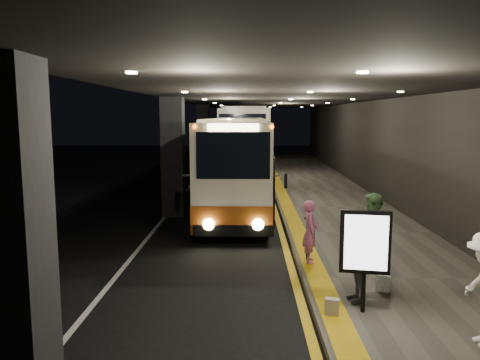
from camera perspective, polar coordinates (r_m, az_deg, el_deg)
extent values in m
plane|color=black|center=(13.81, -4.39, -7.83)|extent=(90.00, 90.00, 0.00)
cube|color=silver|center=(18.86, -8.44, -3.60)|extent=(0.12, 50.00, 0.01)
cube|color=gold|center=(18.64, 4.28, -3.67)|extent=(0.18, 50.00, 0.01)
cube|color=#514C44|center=(18.91, 11.57, -3.43)|extent=(4.50, 50.00, 0.15)
cube|color=gold|center=(18.64, 5.82, -3.22)|extent=(0.50, 50.00, 0.01)
cube|color=black|center=(19.12, 18.49, 5.28)|extent=(0.10, 50.00, 6.00)
cube|color=black|center=(6.12, -26.29, -7.49)|extent=(0.80, 0.80, 4.40)
cube|color=black|center=(17.52, -8.14, 2.79)|extent=(0.80, 0.80, 4.40)
cube|color=black|center=(29.40, -4.45, 4.88)|extent=(0.80, 0.80, 4.40)
cube|color=black|center=(18.29, 4.91, 10.57)|extent=(9.00, 50.00, 0.40)
cube|color=beige|center=(18.51, -0.29, 2.34)|extent=(2.41, 11.13, 3.15)
cube|color=maroon|center=(18.66, -0.28, -1.20)|extent=(2.43, 11.15, 0.83)
cube|color=black|center=(12.89, -0.84, 3.01)|extent=(2.04, 0.08, 1.30)
cube|color=black|center=(13.32, -0.81, -6.13)|extent=(2.27, 0.27, 0.32)
cylinder|color=black|center=(15.33, -4.47, -4.46)|extent=(0.26, 0.93, 0.93)
cylinder|color=black|center=(15.27, 3.33, -4.49)|extent=(0.26, 0.93, 0.93)
cylinder|color=black|center=(22.41, -2.73, -0.51)|extent=(0.26, 0.93, 0.93)
cylinder|color=black|center=(22.37, 2.58, -0.53)|extent=(0.26, 0.93, 0.93)
sphere|color=#FFEAA5|center=(13.23, -3.85, -5.42)|extent=(0.33, 0.33, 0.33)
sphere|color=#FFEAA5|center=(13.19, 2.20, -5.45)|extent=(0.33, 0.33, 0.33)
cube|color=#FFF2BF|center=(12.84, -0.85, 6.42)|extent=(1.39, 0.06, 0.20)
cube|color=beige|center=(30.23, 0.45, 5.10)|extent=(2.82, 12.93, 3.66)
cube|color=maroon|center=(30.33, 0.45, 2.56)|extent=(2.84, 12.96, 0.97)
cube|color=black|center=(23.72, 0.30, 6.28)|extent=(2.37, 0.08, 1.51)
cube|color=black|center=(24.00, 0.30, 0.37)|extent=(2.64, 0.28, 0.38)
cylinder|color=black|center=(26.35, -2.30, 0.92)|extent=(0.30, 1.08, 1.08)
cylinder|color=black|center=(26.32, 3.03, 0.91)|extent=(0.30, 1.08, 1.08)
cylinder|color=black|center=(34.68, -1.51, 2.60)|extent=(0.30, 1.08, 1.08)
cylinder|color=black|center=(34.66, 2.54, 2.59)|extent=(0.30, 1.08, 1.08)
cube|color=beige|center=(43.82, 0.43, 5.80)|extent=(3.34, 12.35, 3.46)
cube|color=maroon|center=(43.88, 0.43, 4.14)|extent=(3.36, 12.37, 0.92)
cube|color=black|center=(37.66, 0.34, 6.62)|extent=(2.24, 0.21, 1.42)
cube|color=black|center=(37.87, 0.34, 3.08)|extent=(2.50, 0.41, 0.36)
cylinder|color=black|center=(40.08, -1.28, 3.28)|extent=(0.28, 1.02, 1.02)
cylinder|color=black|center=(40.06, 2.02, 3.27)|extent=(0.28, 1.02, 1.02)
cylinder|color=black|center=(47.99, -0.90, 4.04)|extent=(0.28, 1.02, 1.02)
cylinder|color=black|center=(47.97, 1.86, 4.03)|extent=(0.28, 1.02, 1.02)
imported|color=#BC5787|center=(11.61, 8.55, -6.22)|extent=(0.38, 0.57, 1.55)
imported|color=#49703E|center=(11.09, 15.92, -6.31)|extent=(0.87, 1.05, 1.85)
imported|color=#56565B|center=(9.41, 14.22, -9.91)|extent=(0.59, 0.94, 1.49)
cube|color=black|center=(10.24, 17.06, -11.95)|extent=(0.31, 0.20, 0.34)
cube|color=#B5ADAA|center=(8.90, 11.15, -14.94)|extent=(0.28, 0.21, 0.31)
cylinder|color=black|center=(9.08, 14.79, -13.12)|extent=(0.08, 0.08, 0.74)
cube|color=black|center=(8.79, 15.01, -7.31)|extent=(0.90, 0.25, 1.16)
cube|color=white|center=(8.73, 15.11, -7.41)|extent=(0.75, 0.15, 1.00)
cylinder|color=black|center=(11.82, 8.18, -7.16)|extent=(0.05, 0.05, 1.06)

